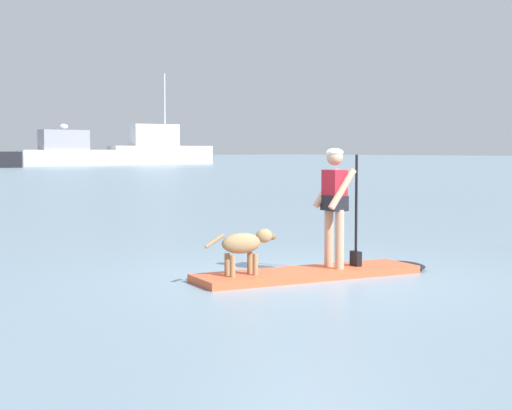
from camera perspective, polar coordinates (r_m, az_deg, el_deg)
name	(u,v)px	position (r m, az deg, el deg)	size (l,w,h in m)	color
ground_plane	(308,277)	(10.27, 3.81, -5.30)	(400.00, 400.00, 0.00)	gray
paddleboard	(322,272)	(10.38, 4.89, -4.93)	(3.45, 1.65, 0.10)	#E55933
person_paddler	(335,199)	(10.38, 5.84, 0.44)	(0.66, 0.57, 1.59)	tan
dog	(245,245)	(9.77, -0.83, -2.92)	(0.97, 0.37, 0.57)	#997A51
moored_boat_outer	(69,152)	(86.94, -13.53, 3.79)	(11.75, 3.69, 4.48)	white
moored_boat_center	(159,149)	(92.80, -7.13, 4.07)	(12.69, 5.32, 10.68)	silver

